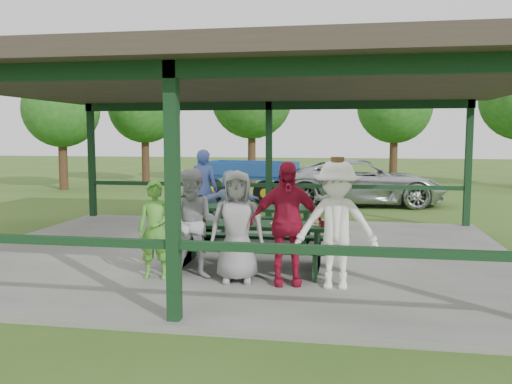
% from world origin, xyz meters
% --- Properties ---
extents(ground, '(90.00, 90.00, 0.00)m').
position_xyz_m(ground, '(0.00, 0.00, 0.00)').
color(ground, '#36581B').
rests_on(ground, ground).
extents(concrete_slab, '(10.00, 8.00, 0.10)m').
position_xyz_m(concrete_slab, '(0.00, 0.00, 0.05)').
color(concrete_slab, '#61615D').
rests_on(concrete_slab, ground).
extents(pavilion_structure, '(10.60, 8.60, 3.24)m').
position_xyz_m(pavilion_structure, '(0.00, 0.00, 3.17)').
color(pavilion_structure, black).
rests_on(pavilion_structure, concrete_slab).
extents(picnic_table_near, '(2.58, 1.39, 0.75)m').
position_xyz_m(picnic_table_near, '(0.41, -1.20, 0.57)').
color(picnic_table_near, black).
rests_on(picnic_table_near, concrete_slab).
extents(picnic_table_far, '(2.38, 1.39, 0.75)m').
position_xyz_m(picnic_table_far, '(0.18, 0.80, 0.57)').
color(picnic_table_far, black).
rests_on(picnic_table_far, concrete_slab).
extents(table_setting, '(2.36, 0.45, 0.10)m').
position_xyz_m(table_setting, '(0.42, -1.17, 0.88)').
color(table_setting, white).
rests_on(table_setting, picnic_table_near).
extents(contestant_green, '(0.58, 0.41, 1.49)m').
position_xyz_m(contestant_green, '(-0.87, -2.05, 0.85)').
color(contestant_green, '#4F992F').
rests_on(contestant_green, concrete_slab).
extents(contestant_grey_left, '(0.91, 0.77, 1.67)m').
position_xyz_m(contestant_grey_left, '(-0.28, -1.96, 0.93)').
color(contestant_grey_left, '#9B9C9E').
rests_on(contestant_grey_left, concrete_slab).
extents(contestant_grey_mid, '(0.89, 0.66, 1.66)m').
position_xyz_m(contestant_grey_mid, '(0.38, -2.01, 0.93)').
color(contestant_grey_mid, gray).
rests_on(contestant_grey_mid, concrete_slab).
extents(contestant_red, '(1.12, 0.65, 1.80)m').
position_xyz_m(contestant_red, '(1.11, -2.03, 1.00)').
color(contestant_red, maroon).
rests_on(contestant_red, concrete_slab).
extents(contestant_white_fedora, '(1.18, 0.68, 1.87)m').
position_xyz_m(contestant_white_fedora, '(1.84, -2.11, 1.01)').
color(contestant_white_fedora, white).
rests_on(contestant_white_fedora, concrete_slab).
extents(spectator_lblue, '(1.38, 0.74, 1.42)m').
position_xyz_m(spectator_lblue, '(-0.56, 1.75, 0.81)').
color(spectator_lblue, '#83A1CB').
rests_on(spectator_lblue, concrete_slab).
extents(spectator_blue, '(0.70, 0.48, 1.85)m').
position_xyz_m(spectator_blue, '(-1.31, 2.32, 1.03)').
color(spectator_blue, '#394D95').
rests_on(spectator_blue, concrete_slab).
extents(spectator_grey, '(0.94, 0.84, 1.60)m').
position_xyz_m(spectator_grey, '(1.68, 1.71, 0.90)').
color(spectator_grey, gray).
rests_on(spectator_grey, concrete_slab).
extents(pickup_truck, '(5.52, 2.97, 1.47)m').
position_xyz_m(pickup_truck, '(2.42, 8.16, 0.74)').
color(pickup_truck, silver).
rests_on(pickup_truck, ground).
extents(farm_trailer, '(4.27, 2.48, 1.48)m').
position_xyz_m(farm_trailer, '(-1.37, 8.41, 0.73)').
color(farm_trailer, navy).
rests_on(farm_trailer, ground).
extents(tree_far_left, '(3.38, 3.38, 5.27)m').
position_xyz_m(tree_far_left, '(-7.50, 14.64, 3.57)').
color(tree_far_left, '#331F14').
rests_on(tree_far_left, ground).
extents(tree_left, '(3.73, 3.73, 5.83)m').
position_xyz_m(tree_left, '(-2.45, 15.00, 3.95)').
color(tree_left, '#331F14').
rests_on(tree_left, ground).
extents(tree_mid, '(3.37, 3.37, 5.27)m').
position_xyz_m(tree_mid, '(4.00, 15.67, 3.56)').
color(tree_mid, '#331F14').
rests_on(tree_mid, ground).
extents(tree_edge_left, '(3.14, 3.14, 4.90)m').
position_xyz_m(tree_edge_left, '(-9.76, 11.15, 3.31)').
color(tree_edge_left, '#331F14').
rests_on(tree_edge_left, ground).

